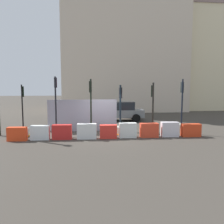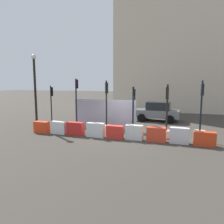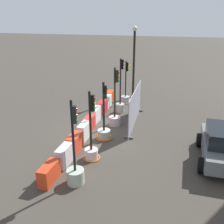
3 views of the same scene
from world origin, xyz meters
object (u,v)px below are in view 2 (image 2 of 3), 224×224
Objects in this scene: traffic_light_0 at (52,123)px; construction_barrier_3 at (96,130)px; construction_barrier_5 at (134,132)px; traffic_light_1 at (77,121)px; traffic_light_5 at (200,131)px; traffic_light_3 at (133,128)px; street_lamp_post at (35,85)px; construction_barrier_0 at (42,127)px; construction_barrier_4 at (115,132)px; traffic_light_2 at (106,124)px; construction_barrier_1 at (59,128)px; construction_barrier_2 at (75,129)px; construction_barrier_7 at (179,136)px; car_grey_saloon at (157,111)px; construction_barrier_6 at (156,134)px; traffic_light_4 at (166,129)px; construction_barrier_8 at (205,139)px.

construction_barrier_3 is at bearing -16.89° from traffic_light_0.
construction_barrier_5 is at bearing 1.62° from construction_barrier_3.
traffic_light_5 is at bearing -1.31° from traffic_light_1.
street_lamp_post reaches higher than traffic_light_3.
traffic_light_0 is 6.30m from construction_barrier_5.
construction_barrier_0 is 1.05× the size of construction_barrier_4.
construction_barrier_1 is (-2.90, -1.20, -0.21)m from traffic_light_2.
construction_barrier_2 is 1.06× the size of construction_barrier_7.
car_grey_saloon is at bearing 49.67° from construction_barrier_1.
traffic_light_3 is at bearing 146.43° from construction_barrier_6.
construction_barrier_0 is 0.20× the size of street_lamp_post.
street_lamp_post is at bearing 169.64° from construction_barrier_5.
construction_barrier_0 is (-5.95, -1.13, -0.11)m from traffic_light_3.
traffic_light_4 is at bearing 10.15° from construction_barrier_2.
construction_barrier_8 is at bearing -0.16° from construction_barrier_0.
construction_barrier_0 is 7.53m from construction_barrier_6.
traffic_light_4 is (7.98, -0.11, 0.13)m from traffic_light_0.
construction_barrier_4 is at bearing -53.07° from traffic_light_2.
construction_barrier_7 is at bearing -20.30° from traffic_light_3.
traffic_light_1 is 8.18m from construction_barrier_8.
street_lamp_post reaches higher than traffic_light_2.
traffic_light_1 is 1.38m from construction_barrier_1.
traffic_light_1 is at bearing 168.59° from construction_barrier_6.
construction_barrier_4 is at bearing -175.78° from construction_barrier_5.
construction_barrier_5 is at bearing -29.56° from traffic_light_2.
construction_barrier_2 is 2.65m from construction_barrier_4.
traffic_light_2 is at bearing 174.59° from traffic_light_3.
construction_barrier_6 is 0.94× the size of construction_barrier_8.
traffic_light_0 is 0.87× the size of traffic_light_1.
traffic_light_2 is at bearing 126.93° from construction_barrier_4.
construction_barrier_4 is 2.44m from construction_barrier_6.
traffic_light_0 is 1.61m from construction_barrier_1.
construction_barrier_0 is at bearing -175.28° from construction_barrier_1.
traffic_light_3 reaches higher than construction_barrier_5.
traffic_light_1 is at bearing 165.53° from construction_barrier_5.
construction_barrier_2 is (-7.46, -0.94, -0.15)m from traffic_light_5.
car_grey_saloon is at bearing 48.74° from traffic_light_1.
car_grey_saloon reaches higher than construction_barrier_1.
traffic_light_3 is at bearing -2.96° from street_lamp_post.
traffic_light_5 is 3.46× the size of construction_barrier_4.
construction_barrier_8 is (2.05, -1.11, -0.19)m from traffic_light_4.
construction_barrier_3 is 1.09× the size of construction_barrier_5.
construction_barrier_3 is (1.85, -1.16, -0.28)m from traffic_light_1.
construction_barrier_5 is at bearing -9.96° from traffic_light_0.
traffic_light_1 reaches higher than construction_barrier_1.
traffic_light_5 is at bearing -1.85° from traffic_light_4.
construction_barrier_5 is 0.90× the size of construction_barrier_8.
construction_barrier_5 is at bearing -74.22° from traffic_light_3.
construction_barrier_4 is (-4.82, -1.00, -0.18)m from traffic_light_5.
traffic_light_3 is 0.80× the size of car_grey_saloon.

